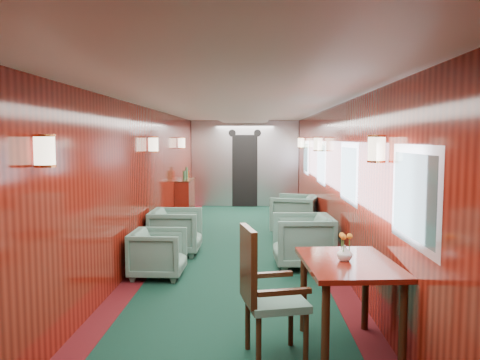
{
  "coord_description": "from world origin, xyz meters",
  "views": [
    {
      "loc": [
        0.25,
        -7.13,
        1.89
      ],
      "look_at": [
        0.0,
        1.27,
        1.15
      ],
      "focal_mm": 35.0,
      "sensor_mm": 36.0,
      "label": 1
    }
  ],
  "objects_px": {
    "credenza": "(185,199)",
    "armchair_right_far": "(295,214)",
    "armchair_left_near": "(158,253)",
    "side_chair": "(264,288)",
    "armchair_right_near": "(303,241)",
    "dining_table": "(348,276)",
    "armchair_left_far": "(176,231)"
  },
  "relations": [
    {
      "from": "dining_table",
      "to": "armchair_right_near",
      "type": "bearing_deg",
      "value": 87.95
    },
    {
      "from": "armchair_left_near",
      "to": "credenza",
      "type": "bearing_deg",
      "value": 4.75
    },
    {
      "from": "armchair_left_far",
      "to": "armchair_right_far",
      "type": "bearing_deg",
      "value": -51.59
    },
    {
      "from": "side_chair",
      "to": "credenza",
      "type": "distance_m",
      "value": 7.03
    },
    {
      "from": "dining_table",
      "to": "armchair_right_near",
      "type": "xyz_separation_m",
      "value": [
        -0.11,
        2.79,
        -0.3
      ]
    },
    {
      "from": "armchair_left_near",
      "to": "armchair_left_far",
      "type": "relative_size",
      "value": 0.88
    },
    {
      "from": "armchair_left_near",
      "to": "side_chair",
      "type": "bearing_deg",
      "value": -148.35
    },
    {
      "from": "dining_table",
      "to": "credenza",
      "type": "distance_m",
      "value": 7.11
    },
    {
      "from": "dining_table",
      "to": "armchair_right_far",
      "type": "height_order",
      "value": "dining_table"
    },
    {
      "from": "dining_table",
      "to": "armchair_left_far",
      "type": "relative_size",
      "value": 1.41
    },
    {
      "from": "armchair_right_far",
      "to": "credenza",
      "type": "bearing_deg",
      "value": -104.64
    },
    {
      "from": "armchair_left_far",
      "to": "armchair_right_near",
      "type": "xyz_separation_m",
      "value": [
        2.01,
        -0.74,
        0.02
      ]
    },
    {
      "from": "armchair_right_near",
      "to": "armchair_right_far",
      "type": "xyz_separation_m",
      "value": [
        0.09,
        2.4,
        0.0
      ]
    },
    {
      "from": "armchair_left_near",
      "to": "dining_table",
      "type": "bearing_deg",
      "value": -134.8
    },
    {
      "from": "dining_table",
      "to": "side_chair",
      "type": "distance_m",
      "value": 0.77
    },
    {
      "from": "credenza",
      "to": "armchair_right_near",
      "type": "bearing_deg",
      "value": -59.27
    },
    {
      "from": "side_chair",
      "to": "credenza",
      "type": "xyz_separation_m",
      "value": [
        -1.67,
        6.83,
        -0.14
      ]
    },
    {
      "from": "dining_table",
      "to": "armchair_right_far",
      "type": "bearing_deg",
      "value": 85.9
    },
    {
      "from": "credenza",
      "to": "armchair_left_far",
      "type": "bearing_deg",
      "value": -84.43
    },
    {
      "from": "side_chair",
      "to": "armchair_left_near",
      "type": "bearing_deg",
      "value": 107.09
    },
    {
      "from": "side_chair",
      "to": "credenza",
      "type": "height_order",
      "value": "credenza"
    },
    {
      "from": "side_chair",
      "to": "armchair_left_far",
      "type": "height_order",
      "value": "side_chair"
    },
    {
      "from": "credenza",
      "to": "armchair_left_far",
      "type": "relative_size",
      "value": 1.51
    },
    {
      "from": "armchair_right_near",
      "to": "armchair_left_near",
      "type": "bearing_deg",
      "value": -76.93
    },
    {
      "from": "dining_table",
      "to": "side_chair",
      "type": "bearing_deg",
      "value": -172.93
    },
    {
      "from": "dining_table",
      "to": "side_chair",
      "type": "relative_size",
      "value": 1.0
    },
    {
      "from": "armchair_right_near",
      "to": "armchair_right_far",
      "type": "relative_size",
      "value": 0.99
    },
    {
      "from": "armchair_left_far",
      "to": "armchair_right_near",
      "type": "distance_m",
      "value": 2.14
    },
    {
      "from": "dining_table",
      "to": "armchair_left_far",
      "type": "height_order",
      "value": "dining_table"
    },
    {
      "from": "armchair_right_far",
      "to": "armchair_left_near",
      "type": "bearing_deg",
      "value": -18.41
    },
    {
      "from": "armchair_left_far",
      "to": "armchair_left_near",
      "type": "bearing_deg",
      "value": 178.95
    },
    {
      "from": "credenza",
      "to": "armchair_right_far",
      "type": "xyz_separation_m",
      "value": [
        2.41,
        -1.5,
        -0.1
      ]
    }
  ]
}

